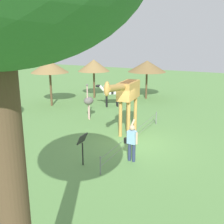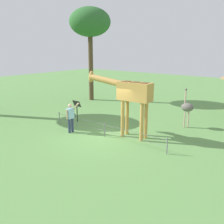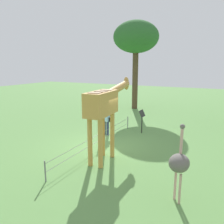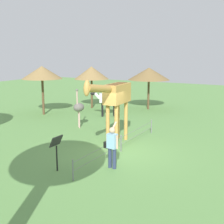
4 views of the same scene
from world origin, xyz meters
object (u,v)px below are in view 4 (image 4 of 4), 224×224
(ostrich, at_px, (79,107))
(info_sign, at_px, (56,146))
(shade_hut_aside, at_px, (149,74))
(shade_hut_near, at_px, (42,73))
(visitor, at_px, (112,145))
(giraffe, at_px, (114,97))
(shade_hut_far, at_px, (92,73))
(zebra, at_px, (107,99))

(ostrich, distance_m, info_sign, 6.49)
(ostrich, xyz_separation_m, shade_hut_aside, (-7.23, 1.25, 1.49))
(shade_hut_near, bearing_deg, info_sign, 44.29)
(visitor, height_order, ostrich, ostrich)
(giraffe, distance_m, shade_hut_aside, 9.20)
(visitor, bearing_deg, ostrich, -133.79)
(shade_hut_far, height_order, shade_hut_aside, shade_hut_far)
(zebra, xyz_separation_m, shade_hut_near, (1.70, -4.11, 1.73))
(ostrich, height_order, shade_hut_aside, shade_hut_aside)
(visitor, distance_m, shade_hut_near, 11.18)
(shade_hut_aside, bearing_deg, shade_hut_far, -68.58)
(giraffe, relative_size, info_sign, 2.88)
(visitor, bearing_deg, shade_hut_near, -125.16)
(zebra, height_order, shade_hut_aside, shade_hut_aside)
(ostrich, height_order, shade_hut_far, shade_hut_far)
(visitor, xyz_separation_m, zebra, (-8.04, -4.88, 0.26))
(zebra, relative_size, ostrich, 0.74)
(ostrich, relative_size, shade_hut_near, 0.67)
(shade_hut_far, bearing_deg, zebra, 50.98)
(shade_hut_far, xyz_separation_m, info_sign, (11.36, 5.86, -1.75))
(shade_hut_far, distance_m, info_sign, 12.91)
(ostrich, bearing_deg, visitor, 46.21)
(zebra, bearing_deg, ostrich, 3.07)
(zebra, distance_m, shade_hut_far, 3.68)
(shade_hut_far, relative_size, info_sign, 2.42)
(visitor, distance_m, zebra, 9.41)
(ostrich, distance_m, shade_hut_aside, 7.49)
(visitor, xyz_separation_m, shade_hut_near, (-6.34, -9.00, 1.99))
(zebra, xyz_separation_m, shade_hut_aside, (-3.70, 1.44, 1.51))
(shade_hut_near, xyz_separation_m, shade_hut_far, (-3.81, 1.51, -0.20))
(shade_hut_near, distance_m, shade_hut_far, 4.10)
(giraffe, distance_m, info_sign, 4.18)
(giraffe, relative_size, shade_hut_aside, 1.21)
(zebra, height_order, ostrich, ostrich)
(zebra, bearing_deg, giraffe, 33.19)
(giraffe, distance_m, visitor, 3.38)
(shade_hut_near, height_order, shade_hut_far, shade_hut_near)
(info_sign, bearing_deg, ostrich, -151.79)
(visitor, relative_size, shade_hut_aside, 0.54)
(zebra, relative_size, shade_hut_near, 0.50)
(ostrich, xyz_separation_m, info_sign, (5.72, 3.07, -0.23))
(shade_hut_near, distance_m, info_sign, 10.73)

